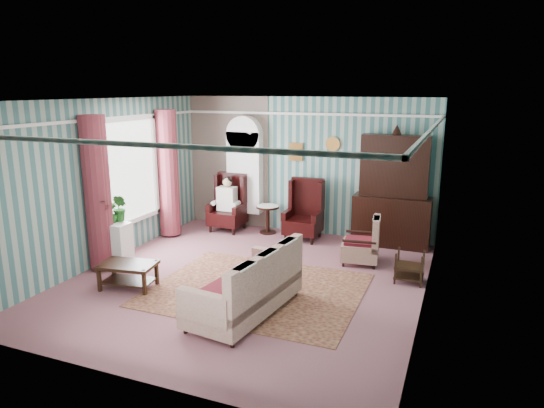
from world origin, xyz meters
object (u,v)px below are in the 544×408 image
at_px(dresser_hutch, 393,188).
at_px(bookcase, 245,178).
at_px(round_side_table, 268,219).
at_px(floral_armchair, 361,237).
at_px(coffee_table, 128,276).
at_px(sofa, 244,278).
at_px(nest_table, 409,266).
at_px(plant_stand, 115,245).
at_px(wingback_right, 303,210).
at_px(seated_woman, 227,204).
at_px(wingback_left, 227,203).

bearing_deg(dresser_hutch, bookcase, 177.89).
xyz_separation_m(round_side_table, floral_armchair, (2.24, -1.10, 0.18)).
bearing_deg(coffee_table, bookcase, 86.28).
xyz_separation_m(bookcase, round_side_table, (0.65, -0.24, -0.82)).
height_order(round_side_table, sofa, sofa).
height_order(floral_armchair, coffee_table, floral_armchair).
distance_m(nest_table, sofa, 2.84).
xyz_separation_m(plant_stand, sofa, (2.87, -0.80, 0.12)).
bearing_deg(wingback_right, floral_armchair, -34.31).
xyz_separation_m(dresser_hutch, nest_table, (0.57, -1.82, -0.91)).
bearing_deg(bookcase, round_side_table, -20.27).
bearing_deg(dresser_hutch, sofa, -110.59).
distance_m(dresser_hutch, wingback_right, 1.86).
relative_size(bookcase, seated_woman, 1.90).
distance_m(plant_stand, sofa, 2.98).
distance_m(wingback_right, coffee_table, 3.88).
distance_m(bookcase, round_side_table, 1.07).
relative_size(plant_stand, sofa, 0.41).
bearing_deg(floral_armchair, seated_woman, 65.83).
bearing_deg(seated_woman, wingback_left, 0.00).
relative_size(bookcase, wingback_right, 1.79).
height_order(bookcase, nest_table, bookcase).
distance_m(round_side_table, coffee_table, 3.70).
bearing_deg(seated_woman, plant_stand, -106.22).
relative_size(wingback_left, seated_woman, 1.06).
distance_m(bookcase, dresser_hutch, 3.25).
xyz_separation_m(dresser_hutch, round_side_table, (-2.60, -0.12, -0.88)).
xyz_separation_m(wingback_right, seated_woman, (-1.75, 0.00, -0.04)).
bearing_deg(wingback_left, sofa, -59.78).
bearing_deg(floral_armchair, sofa, 150.14).
relative_size(round_side_table, sofa, 0.31).
relative_size(nest_table, plant_stand, 0.68).
relative_size(bookcase, sofa, 1.15).
height_order(wingback_right, seated_woman, wingback_right).
distance_m(wingback_right, round_side_table, 0.92).
relative_size(bookcase, plant_stand, 2.80).
distance_m(round_side_table, nest_table, 3.60).
bearing_deg(floral_armchair, round_side_table, 56.52).
distance_m(seated_woman, floral_armchair, 3.28).
bearing_deg(round_side_table, sofa, -72.49).
height_order(bookcase, sofa, bookcase).
xyz_separation_m(seated_woman, round_side_table, (0.90, 0.15, -0.29)).
bearing_deg(wingback_left, seated_woman, 0.00).
height_order(bookcase, floral_armchair, bookcase).
xyz_separation_m(nest_table, sofa, (-2.00, -2.00, 0.25)).
height_order(dresser_hutch, sofa, dresser_hutch).
xyz_separation_m(floral_armchair, coffee_table, (-3.14, -2.48, -0.27)).
bearing_deg(nest_table, seated_woman, 159.15).
height_order(plant_stand, sofa, sofa).
bearing_deg(dresser_hutch, nest_table, -72.61).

